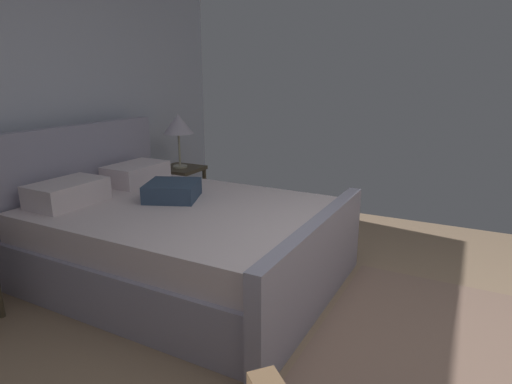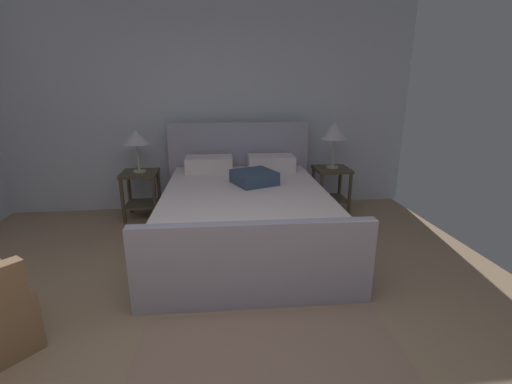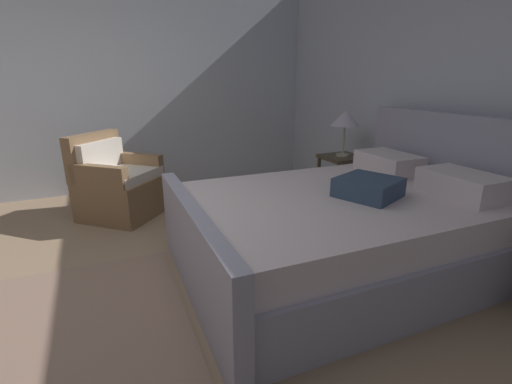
# 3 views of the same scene
# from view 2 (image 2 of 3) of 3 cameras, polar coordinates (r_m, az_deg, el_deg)

# --- Properties ---
(wall_back) EXTENTS (5.43, 0.12, 2.74)m
(wall_back) POSITION_cam_2_polar(r_m,az_deg,el_deg) (4.90, -7.35, 13.49)
(wall_back) COLOR silver
(wall_back) RESTS_ON ground
(bed) EXTENTS (1.87, 2.40, 1.18)m
(bed) POSITION_cam_2_polar(r_m,az_deg,el_deg) (3.80, -1.86, -3.14)
(bed) COLOR #A39FB4
(bed) RESTS_ON ground
(nightstand_right) EXTENTS (0.44, 0.44, 0.60)m
(nightstand_right) POSITION_cam_2_polar(r_m,az_deg,el_deg) (4.81, 11.91, 1.51)
(nightstand_right) COLOR #4B402D
(nightstand_right) RESTS_ON ground
(table_lamp_right) EXTENTS (0.33, 0.33, 0.59)m
(table_lamp_right) POSITION_cam_2_polar(r_m,az_deg,el_deg) (4.69, 12.40, 9.40)
(table_lamp_right) COLOR #B7B293
(table_lamp_right) RESTS_ON nightstand_right
(nightstand_left) EXTENTS (0.44, 0.44, 0.60)m
(nightstand_left) POSITION_cam_2_polar(r_m,az_deg,el_deg) (4.72, -17.90, 0.75)
(nightstand_left) COLOR #4B402D
(nightstand_left) RESTS_ON ground
(table_lamp_left) EXTENTS (0.34, 0.34, 0.51)m
(table_lamp_left) POSITION_cam_2_polar(r_m,az_deg,el_deg) (4.60, -18.58, 8.14)
(table_lamp_left) COLOR #B7B293
(table_lamp_left) RESTS_ON nightstand_left
(area_rug) EXTENTS (1.72, 1.29, 0.01)m
(area_rug) POSITION_cam_2_polar(r_m,az_deg,el_deg) (2.33, 2.81, -27.50)
(area_rug) COLOR #967563
(area_rug) RESTS_ON ground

